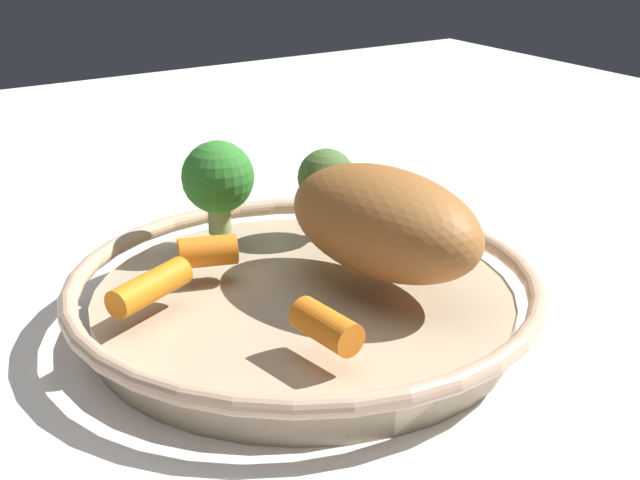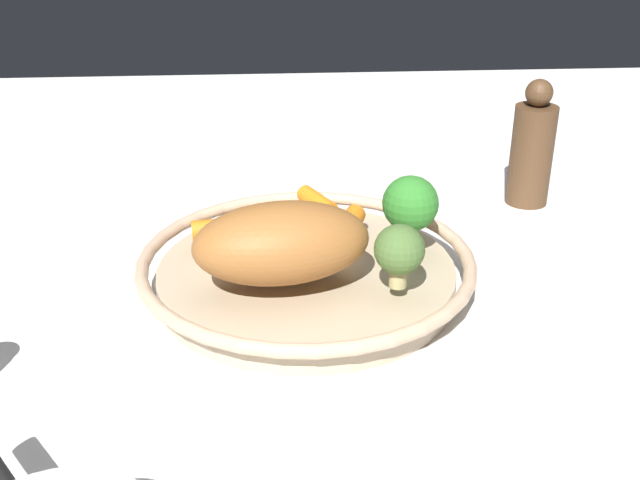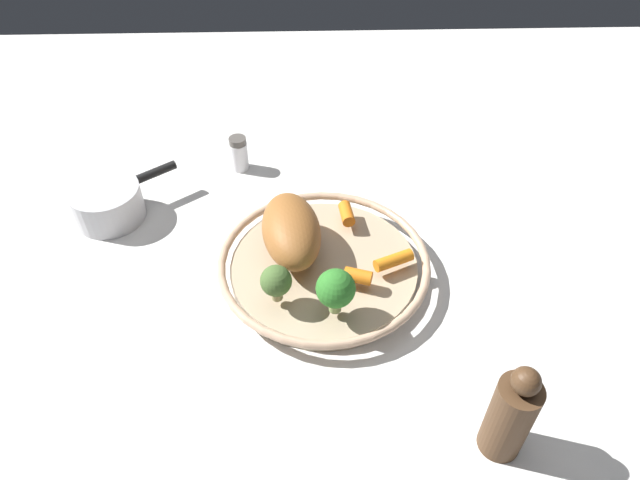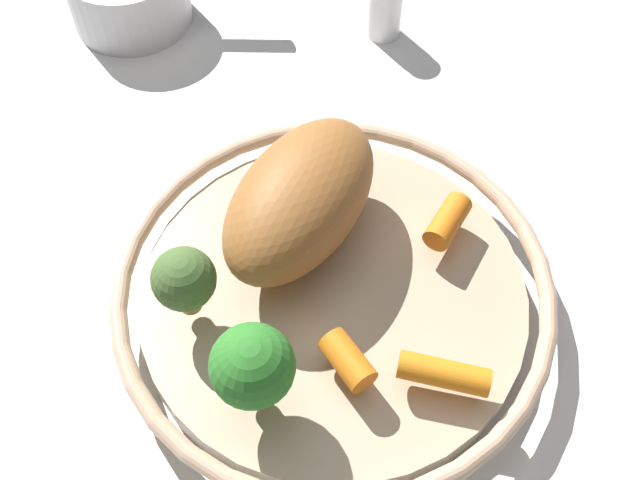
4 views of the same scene
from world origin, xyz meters
name	(u,v)px [view 4 (image 4 of 4)]	position (x,y,z in m)	size (l,w,h in m)	color
ground_plane	(333,309)	(0.00, 0.00, 0.00)	(1.84, 1.84, 0.00)	silver
serving_bowl	(333,295)	(0.00, 0.00, 0.02)	(0.33, 0.33, 0.04)	tan
roast_chicken_piece	(300,198)	(0.02, 0.05, 0.08)	(0.16, 0.09, 0.07)	#995E2C
baby_carrot_left	(444,373)	(-0.02, -0.11, 0.05)	(0.02, 0.02, 0.06)	orange
baby_carrot_near_rim	(348,360)	(-0.05, -0.05, 0.05)	(0.02, 0.02, 0.04)	orange
baby_carrot_back	(448,221)	(0.09, -0.04, 0.05)	(0.02, 0.02, 0.05)	orange
broccoli_floret_large	(252,367)	(-0.10, -0.01, 0.09)	(0.06, 0.06, 0.07)	#94AC66
broccoli_floret_edge	(184,280)	(-0.08, 0.07, 0.08)	(0.05, 0.05, 0.06)	tan
salt_shaker	(385,6)	(0.29, 0.15, 0.03)	(0.03, 0.03, 0.07)	white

